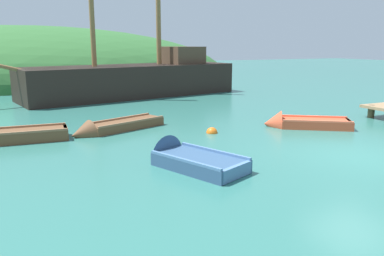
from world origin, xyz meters
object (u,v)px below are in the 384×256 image
at_px(rowboat_far, 301,125).
at_px(buoy_orange, 212,133).
at_px(sailing_ship, 134,84).
at_px(rowboat_portside, 185,161).
at_px(rowboat_near_dock, 113,128).
at_px(rowboat_center, 15,138).

xyz_separation_m(rowboat_far, buoy_orange, (-3.59, 0.58, -0.10)).
distance_m(sailing_ship, rowboat_portside, 14.51).
distance_m(sailing_ship, rowboat_near_dock, 10.04).
bearing_deg(rowboat_portside, rowboat_far, -90.43).
bearing_deg(rowboat_far, rowboat_near_dock, 14.26).
bearing_deg(rowboat_center, rowboat_portside, 135.31).
bearing_deg(sailing_ship, buoy_orange, 76.79).
relative_size(sailing_ship, rowboat_center, 5.15).
bearing_deg(buoy_orange, rowboat_near_dock, 149.77).
relative_size(rowboat_near_dock, rowboat_center, 1.25).
bearing_deg(rowboat_near_dock, rowboat_far, 139.83).
distance_m(rowboat_far, rowboat_center, 10.32).
bearing_deg(buoy_orange, sailing_ship, 87.26).
distance_m(sailing_ship, rowboat_center, 11.82).
bearing_deg(rowboat_far, buoy_orange, 24.84).
xyz_separation_m(rowboat_far, rowboat_near_dock, (-6.76, 2.42, -0.00)).
bearing_deg(rowboat_far, sailing_ship, -41.42).
bearing_deg(rowboat_center, sailing_ship, -121.86).
height_order(rowboat_far, buoy_orange, rowboat_far).
distance_m(sailing_ship, rowboat_far, 12.14).
xyz_separation_m(sailing_ship, rowboat_portside, (-2.98, -14.18, -0.62)).
relative_size(rowboat_center, buoy_orange, 7.46).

